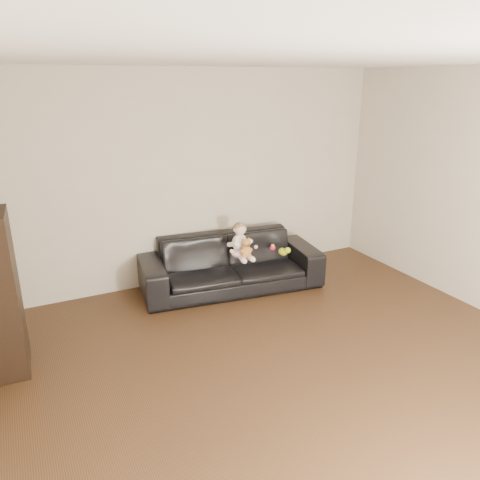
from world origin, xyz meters
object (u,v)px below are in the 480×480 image
toy_rattle (273,248)px  baby (240,243)px  toy_blue_disc (282,253)px  teddy_bear (246,248)px  sofa (231,263)px  toy_green (283,252)px

toy_rattle → baby: bearing=-176.5°
toy_rattle → toy_blue_disc: toy_rattle is taller
teddy_bear → toy_blue_disc: bearing=15.0°
toy_rattle → teddy_bear: bearing=-160.5°
sofa → teddy_bear: size_ratio=9.37×
baby → toy_blue_disc: baby is taller
teddy_bear → toy_rattle: bearing=31.0°
sofa → toy_rattle: size_ratio=29.16×
teddy_bear → toy_rattle: 0.50m
teddy_bear → toy_green: 0.50m
toy_blue_disc → sofa: bearing=160.1°
teddy_bear → toy_rattle: teddy_bear is taller
toy_rattle → toy_blue_disc: (0.06, -0.13, -0.03)m
toy_green → toy_rattle: (-0.03, 0.19, -0.01)m
baby → teddy_bear: (0.01, -0.13, -0.03)m
sofa → toy_rattle: 0.57m
baby → toy_green: 0.54m
toy_green → toy_rattle: bearing=100.1°
teddy_bear → toy_blue_disc: teddy_bear is taller
toy_blue_disc → teddy_bear: bearing=-176.5°
toy_green → toy_blue_disc: bearing=66.7°
teddy_bear → toy_green: bearing=8.1°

